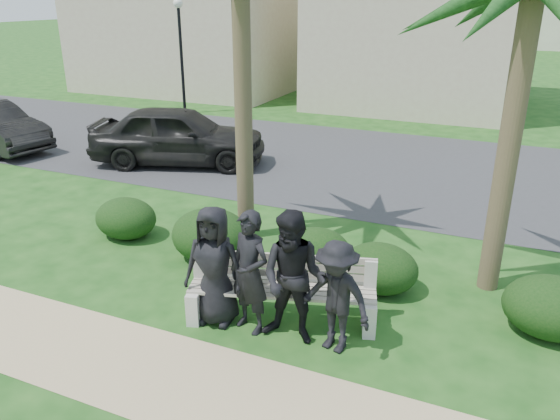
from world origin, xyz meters
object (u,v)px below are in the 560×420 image
(park_bench, at_px, (283,295))
(man_c, at_px, (294,279))
(street_lamp, at_px, (180,36))
(man_b, at_px, (250,273))
(man_d, at_px, (336,297))
(car_a, at_px, (178,135))
(man_a, at_px, (214,266))

(park_bench, xyz_separation_m, man_c, (0.31, -0.37, 0.52))
(street_lamp, relative_size, park_bench, 1.52)
(man_b, bearing_deg, man_d, 18.42)
(man_d, bearing_deg, man_b, -165.10)
(man_b, relative_size, man_c, 0.95)
(man_c, height_order, car_a, man_c)
(man_c, distance_m, car_a, 8.87)
(man_c, relative_size, man_d, 1.20)
(street_lamp, relative_size, man_d, 2.74)
(park_bench, height_order, man_a, man_a)
(man_a, relative_size, man_c, 0.94)
(man_c, distance_m, man_d, 0.60)
(street_lamp, relative_size, man_a, 2.43)
(street_lamp, relative_size, man_c, 2.29)
(man_a, xyz_separation_m, car_a, (-4.89, 6.47, -0.07))
(man_c, bearing_deg, man_d, 0.90)
(man_b, height_order, car_a, man_b)
(man_c, bearing_deg, street_lamp, 126.39)
(park_bench, bearing_deg, car_a, 116.74)
(park_bench, relative_size, man_d, 1.81)
(man_a, height_order, man_b, man_b)
(man_a, height_order, man_d, man_a)
(street_lamp, relative_size, man_b, 2.41)
(park_bench, relative_size, car_a, 0.60)
(street_lamp, height_order, man_d, street_lamp)
(street_lamp, distance_m, man_d, 16.32)
(park_bench, distance_m, car_a, 8.39)
(man_d, bearing_deg, man_a, -165.14)
(park_bench, xyz_separation_m, man_a, (-0.88, -0.38, 0.46))
(man_d, bearing_deg, car_a, 149.56)
(street_lamp, xyz_separation_m, man_d, (10.37, -12.42, -2.16))
(street_lamp, bearing_deg, park_bench, -51.87)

